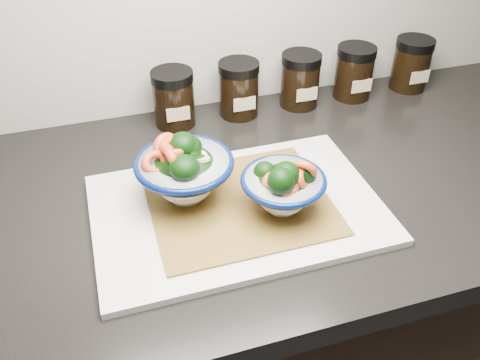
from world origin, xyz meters
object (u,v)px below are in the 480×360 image
object	(u,v)px
spice_jar_a	(174,98)
spice_jar_b	(239,89)
spice_jar_e	(411,64)
bowl_left	(184,171)
bowl_right	(283,187)
spice_jar_d	(354,72)
cutting_board	(237,209)
spice_jar_c	(300,80)

from	to	relation	value
spice_jar_a	spice_jar_b	bearing A→B (deg)	0.00
spice_jar_e	bowl_left	bearing A→B (deg)	-155.86
bowl_right	spice_jar_d	size ratio (longest dim) A/B	1.16
cutting_board	spice_jar_e	distance (m)	0.58
cutting_board	bowl_right	bearing A→B (deg)	-26.24
spice_jar_c	spice_jar_d	distance (m)	0.12
cutting_board	spice_jar_d	bearing A→B (deg)	40.09
cutting_board	spice_jar_b	bearing A→B (deg)	72.37
spice_jar_b	spice_jar_a	bearing A→B (deg)	180.00
spice_jar_b	spice_jar_d	size ratio (longest dim) A/B	1.00
spice_jar_b	bowl_left	bearing A→B (deg)	-123.40
spice_jar_c	spice_jar_d	xyz separation A→B (m)	(0.12, 0.00, 0.00)
spice_jar_b	spice_jar_e	size ratio (longest dim) A/B	1.00
cutting_board	bowl_right	xyz separation A→B (m)	(0.06, -0.03, 0.05)
spice_jar_a	spice_jar_e	bearing A→B (deg)	0.00
cutting_board	bowl_left	xyz separation A→B (m)	(-0.07, 0.04, 0.06)
spice_jar_a	spice_jar_d	world-z (taller)	same
spice_jar_c	bowl_left	bearing A→B (deg)	-139.88
spice_jar_a	spice_jar_c	distance (m)	0.27
spice_jar_d	bowl_right	bearing A→B (deg)	-131.35
bowl_right	spice_jar_b	xyz separation A→B (m)	(0.03, 0.33, -0.00)
spice_jar_c	spice_jar_e	world-z (taller)	same
spice_jar_d	cutting_board	bearing A→B (deg)	-139.91
cutting_board	spice_jar_b	distance (m)	0.31
cutting_board	bowl_right	world-z (taller)	bowl_right
bowl_right	spice_jar_b	bearing A→B (deg)	84.67
bowl_right	spice_jar_c	bearing A→B (deg)	63.42
spice_jar_b	spice_jar_e	world-z (taller)	same
spice_jar_a	spice_jar_d	size ratio (longest dim) A/B	1.00
bowl_right	spice_jar_d	bearing A→B (deg)	48.65
spice_jar_c	spice_jar_e	xyz separation A→B (m)	(0.26, 0.00, 0.00)
spice_jar_b	bowl_right	bearing A→B (deg)	-95.33
spice_jar_b	spice_jar_d	xyz separation A→B (m)	(0.26, 0.00, 0.00)
cutting_board	spice_jar_d	xyz separation A→B (m)	(0.35, 0.30, 0.05)
bowl_right	spice_jar_c	size ratio (longest dim) A/B	1.16
spice_jar_a	cutting_board	bearing A→B (deg)	-82.50
spice_jar_e	bowl_right	bearing A→B (deg)	-142.58
cutting_board	spice_jar_b	xyz separation A→B (m)	(0.09, 0.30, 0.05)
spice_jar_a	spice_jar_b	xyz separation A→B (m)	(0.13, 0.00, 0.00)
spice_jar_a	spice_jar_e	world-z (taller)	same
spice_jar_a	spice_jar_d	xyz separation A→B (m)	(0.39, 0.00, 0.00)
cutting_board	spice_jar_c	size ratio (longest dim) A/B	3.98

